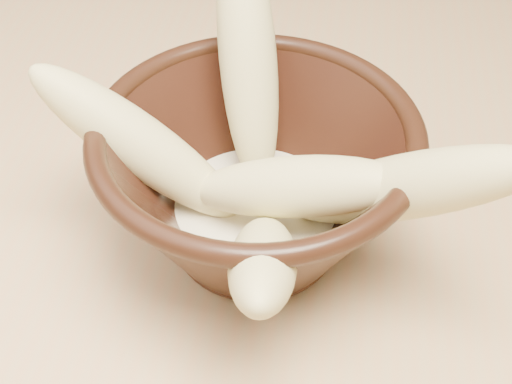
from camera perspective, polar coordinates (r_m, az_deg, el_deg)
table at (r=0.53m, az=13.99°, el=-11.39°), size 1.20×0.80×0.75m
bowl at (r=0.42m, az=-0.00°, el=0.85°), size 0.19×0.19×0.10m
milk_puddle at (r=0.44m, az=-0.00°, el=-1.53°), size 0.11×0.11×0.01m
banana_upright at (r=0.44m, az=-0.65°, el=10.66°), size 0.07×0.12×0.16m
banana_left at (r=0.42m, az=-9.31°, el=3.76°), size 0.14×0.05×0.12m
banana_right at (r=0.39m, az=11.55°, el=0.37°), size 0.15×0.09×0.13m
banana_across at (r=0.40m, az=3.21°, el=0.42°), size 0.14×0.05×0.07m
banana_front at (r=0.37m, az=0.57°, el=-5.65°), size 0.05×0.13×0.10m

